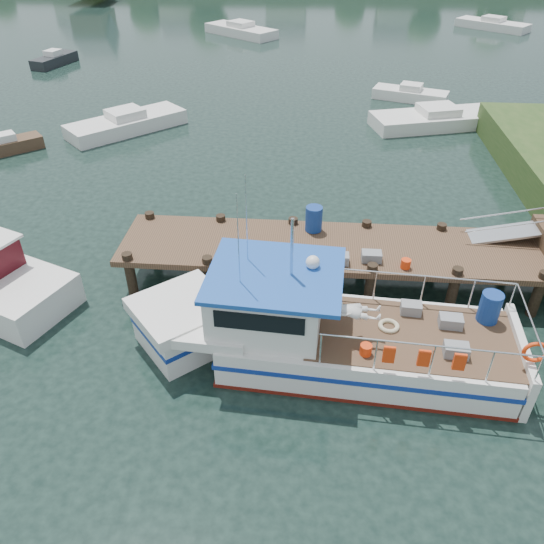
# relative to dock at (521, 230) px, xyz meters

# --- Properties ---
(ground_plane) EXTENTS (160.00, 160.00, 0.00)m
(ground_plane) POSITION_rel_dock_xyz_m (-6.51, -0.01, -2.24)
(ground_plane) COLOR black
(dock) EXTENTS (16.60, 3.00, 4.78)m
(dock) POSITION_rel_dock_xyz_m (0.00, 0.00, 0.00)
(dock) COLOR #4B3423
(dock) RESTS_ON ground
(lobster_boat) EXTENTS (10.88, 3.81, 5.21)m
(lobster_boat) POSITION_rel_dock_xyz_m (-6.13, -3.71, -1.30)
(lobster_boat) COLOR silver
(lobster_boat) RESTS_ON ground
(moored_rowboat) EXTENTS (3.23, 3.04, 0.96)m
(moored_rowboat) POSITION_rel_dock_xyz_m (-21.78, 9.78, -1.88)
(moored_rowboat) COLOR #4B3423
(moored_rowboat) RESTS_ON ground
(moored_far) EXTENTS (6.73, 6.09, 1.16)m
(moored_far) POSITION_rel_dock_xyz_m (10.57, 43.28, -1.81)
(moored_far) COLOR silver
(moored_far) RESTS_ON ground
(moored_a) EXTENTS (6.09, 6.09, 1.18)m
(moored_a) POSITION_rel_dock_xyz_m (-16.69, 13.21, -1.80)
(moored_a) COLOR silver
(moored_a) RESTS_ON ground
(moored_b) EXTENTS (4.83, 2.99, 1.01)m
(moored_b) POSITION_rel_dock_xyz_m (-0.42, 19.99, -1.87)
(moored_b) COLOR silver
(moored_b) RESTS_ON ground
(moored_c) EXTENTS (7.64, 4.38, 1.14)m
(moored_c) POSITION_rel_dock_xyz_m (0.41, 15.30, -1.82)
(moored_c) COLOR silver
(moored_c) RESTS_ON ground
(moored_d) EXTENTS (7.31, 6.51, 1.25)m
(moored_d) POSITION_rel_dock_xyz_m (-13.60, 38.39, -1.78)
(moored_d) COLOR silver
(moored_d) RESTS_ON ground
(moored_e) EXTENTS (2.42, 4.19, 1.10)m
(moored_e) POSITION_rel_dock_xyz_m (-26.51, 26.61, -1.83)
(moored_e) COLOR black
(moored_e) RESTS_ON ground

